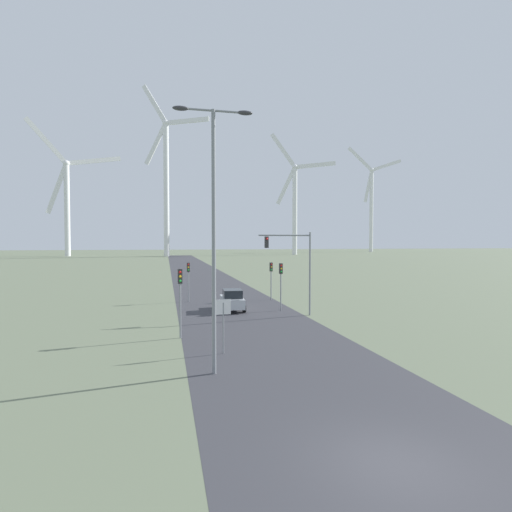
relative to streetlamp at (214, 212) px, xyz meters
The scene contains 14 objects.
ground_plane 11.75m from the streetlamp, 65.69° to the right, with size 600.00×600.00×0.00m, color #667056.
road_surface 40.43m from the streetlamp, 84.52° to the left, with size 10.00×240.00×0.01m.
streetlamp is the anchor object (origin of this frame).
stop_sign_near 6.14m from the streetlamp, 74.61° to the left, with size 0.81×0.07×2.91m.
traffic_light_post_near_left 8.32m from the streetlamp, 100.00° to the left, with size 0.28×0.33×4.28m.
traffic_light_post_near_right 17.48m from the streetlamp, 63.51° to the left, with size 0.28×0.34×4.10m.
traffic_light_post_mid_left 22.54m from the streetlamp, 89.85° to the left, with size 0.28×0.34×3.89m.
traffic_light_post_mid_right 23.53m from the streetlamp, 68.72° to the left, with size 0.28×0.34×3.83m.
traffic_light_mast_overhead 15.06m from the streetlamp, 58.07° to the left, with size 4.33×0.35×6.72m.
car_approaching 17.82m from the streetlamp, 77.91° to the left, with size 2.02×4.19×1.83m.
wind_turbine_left 165.91m from the streetlamp, 104.61° to the left, with size 35.10×10.95×55.04m.
wind_turbine_center 150.98m from the streetlamp, 90.68° to the left, with size 26.20×12.68×69.98m.
wind_turbine_right 169.90m from the streetlamp, 70.50° to the left, with size 28.96×8.97×56.23m.
wind_turbine_far_right 233.66m from the streetlamp, 59.51° to the left, with size 33.52×3.42×62.20m.
Camera 1 is at (-5.88, -9.35, 5.95)m, focal length 28.00 mm.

